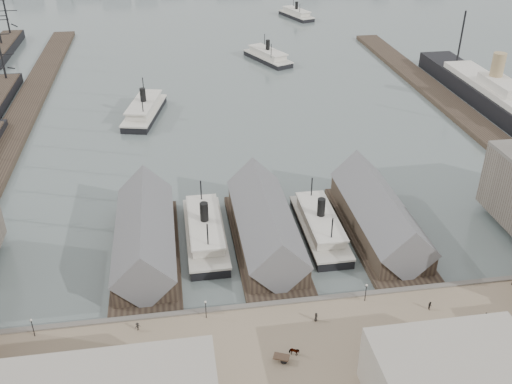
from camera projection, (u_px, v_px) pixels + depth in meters
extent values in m
plane|color=#505D5B|center=(280.00, 293.00, 112.66)|extent=(900.00, 900.00, 0.00)
cube|color=#7D6B54|center=(303.00, 366.00, 95.04)|extent=(180.00, 30.00, 2.00)
cube|color=#59544C|center=(285.00, 306.00, 107.64)|extent=(180.00, 1.20, 2.30)
cube|color=#2D231C|center=(21.00, 117.00, 188.67)|extent=(10.00, 220.00, 1.60)
cube|color=#2D231C|center=(449.00, 103.00, 199.82)|extent=(10.00, 180.00, 1.60)
cube|color=#2D231C|center=(147.00, 255.00, 122.55)|extent=(14.00, 42.00, 1.20)
cube|color=#2D231C|center=(146.00, 241.00, 121.85)|extent=(12.00, 36.00, 5.00)
cube|color=#59595B|center=(144.00, 231.00, 120.56)|extent=(12.60, 37.00, 12.60)
cube|color=#2D231C|center=(266.00, 244.00, 126.06)|extent=(14.00, 42.00, 1.20)
cube|color=#2D231C|center=(265.00, 230.00, 125.36)|extent=(12.00, 36.00, 5.00)
cube|color=#59595B|center=(265.00, 220.00, 124.07)|extent=(12.60, 37.00, 12.60)
cube|color=#2D231C|center=(378.00, 234.00, 129.57)|extent=(14.00, 42.00, 1.20)
cube|color=#2D231C|center=(378.00, 220.00, 128.87)|extent=(12.00, 36.00, 5.00)
cube|color=#59595B|center=(380.00, 210.00, 127.58)|extent=(12.60, 37.00, 12.60)
cube|color=gray|center=(454.00, 382.00, 84.48)|extent=(24.00, 16.00, 10.00)
cylinder|color=black|center=(33.00, 328.00, 98.70)|extent=(0.16, 0.16, 3.60)
sphere|color=beige|center=(31.00, 320.00, 97.75)|extent=(0.44, 0.44, 0.44)
cylinder|color=black|center=(206.00, 310.00, 102.75)|extent=(0.16, 0.16, 3.60)
sphere|color=beige|center=(205.00, 302.00, 101.80)|extent=(0.44, 0.44, 0.44)
cylinder|color=black|center=(366.00, 293.00, 106.80)|extent=(0.16, 0.16, 3.60)
sphere|color=beige|center=(367.00, 285.00, 105.85)|extent=(0.44, 0.44, 0.44)
cube|color=black|center=(205.00, 237.00, 128.06)|extent=(8.22, 28.77, 1.85)
cube|color=beige|center=(205.00, 232.00, 127.39)|extent=(8.63, 28.77, 0.51)
cube|color=beige|center=(205.00, 226.00, 126.67)|extent=(6.68, 20.55, 2.26)
cube|color=beige|center=(205.00, 221.00, 125.95)|extent=(7.19, 22.61, 0.41)
cylinder|color=black|center=(204.00, 212.00, 124.82)|extent=(1.85, 1.85, 4.62)
cylinder|color=black|center=(201.00, 192.00, 132.84)|extent=(0.31, 0.31, 6.17)
cylinder|color=black|center=(208.00, 237.00, 117.01)|extent=(0.31, 0.31, 6.17)
cube|color=black|center=(320.00, 231.00, 130.19)|extent=(7.90, 27.66, 1.78)
cube|color=beige|center=(320.00, 226.00, 129.55)|extent=(8.30, 27.66, 0.49)
cube|color=beige|center=(320.00, 221.00, 128.85)|extent=(6.42, 19.76, 2.17)
cube|color=beige|center=(321.00, 216.00, 128.16)|extent=(6.92, 21.73, 0.40)
cylinder|color=black|center=(321.00, 208.00, 127.08)|extent=(1.78, 1.78, 4.45)
cylinder|color=black|center=(312.00, 189.00, 134.79)|extent=(0.30, 0.30, 5.93)
cylinder|color=black|center=(332.00, 230.00, 119.57)|extent=(0.30, 0.30, 5.93)
cube|color=black|center=(145.00, 114.00, 190.94)|extent=(14.95, 30.57, 1.89)
cube|color=beige|center=(144.00, 110.00, 190.26)|extent=(15.36, 30.67, 0.53)
cube|color=beige|center=(144.00, 106.00, 189.53)|extent=(11.48, 22.03, 2.31)
cube|color=beige|center=(144.00, 102.00, 188.79)|extent=(12.48, 24.20, 0.42)
cylinder|color=black|center=(143.00, 95.00, 187.64)|extent=(1.89, 1.89, 4.73)
cylinder|color=black|center=(143.00, 86.00, 195.84)|extent=(0.32, 0.32, 6.31)
cylinder|color=black|center=(143.00, 106.00, 179.65)|extent=(0.32, 0.32, 6.31)
cube|color=black|center=(268.00, 59.00, 244.78)|extent=(17.90, 27.97, 1.74)
cube|color=beige|center=(268.00, 56.00, 244.15)|extent=(18.25, 28.13, 0.48)
cube|color=beige|center=(268.00, 53.00, 243.47)|extent=(13.48, 20.28, 2.13)
cube|color=beige|center=(268.00, 50.00, 242.79)|extent=(14.70, 22.25, 0.39)
cylinder|color=black|center=(268.00, 45.00, 241.73)|extent=(1.74, 1.74, 4.36)
cylinder|color=black|center=(264.00, 40.00, 249.29)|extent=(0.29, 0.29, 5.81)
cylinder|color=black|center=(271.00, 51.00, 234.36)|extent=(0.29, 0.29, 5.81)
cube|color=black|center=(296.00, 16.00, 313.86)|extent=(15.57, 26.73, 1.66)
cube|color=beige|center=(296.00, 14.00, 313.26)|extent=(15.91, 26.85, 0.46)
cube|color=beige|center=(296.00, 12.00, 312.62)|extent=(11.80, 19.33, 2.02)
cube|color=beige|center=(296.00, 9.00, 311.97)|extent=(12.85, 21.22, 0.37)
cylinder|color=black|center=(297.00, 6.00, 310.96)|extent=(1.66, 1.66, 4.14)
cylinder|color=black|center=(293.00, 3.00, 318.14)|extent=(0.28, 0.28, 5.52)
cylinder|color=black|center=(300.00, 9.00, 303.97)|extent=(0.28, 0.28, 5.52)
cube|color=black|center=(3.00, 49.00, 255.26)|extent=(9.34, 51.90, 3.74)
cube|color=#2D231C|center=(2.00, 44.00, 254.17)|extent=(8.82, 46.71, 0.62)
cube|color=black|center=(491.00, 98.00, 198.41)|extent=(12.85, 93.92, 5.93)
cube|color=beige|center=(493.00, 87.00, 196.44)|extent=(10.87, 54.37, 1.98)
cube|color=beige|center=(502.00, 85.00, 190.98)|extent=(7.91, 19.77, 2.97)
cylinder|color=tan|center=(498.00, 67.00, 192.99)|extent=(4.35, 4.35, 9.89)
imported|color=black|center=(66.00, 365.00, 92.76)|extent=(1.60, 1.44, 1.67)
cube|color=#3F2D21|center=(49.00, 366.00, 92.51)|extent=(2.69, 1.65, 0.25)
cylinder|color=black|center=(49.00, 371.00, 92.08)|extent=(1.10, 0.15, 1.10)
cylinder|color=black|center=(51.00, 364.00, 93.29)|extent=(1.10, 0.15, 1.10)
imported|color=black|center=(294.00, 352.00, 95.34)|extent=(2.04, 1.51, 1.57)
cube|color=#3F2D21|center=(281.00, 357.00, 94.08)|extent=(2.98, 2.40, 0.25)
cylinder|color=black|center=(284.00, 362.00, 93.74)|extent=(1.04, 0.51, 1.10)
cylinder|color=black|center=(279.00, 356.00, 94.77)|extent=(1.04, 0.51, 1.10)
imported|color=black|center=(410.00, 357.00, 94.42)|extent=(1.51, 1.67, 1.47)
cube|color=#3F2D21|center=(397.00, 360.00, 93.55)|extent=(2.85, 1.99, 0.25)
cylinder|color=black|center=(399.00, 365.00, 93.15)|extent=(1.09, 0.30, 1.10)
cylinder|color=black|center=(394.00, 359.00, 94.29)|extent=(1.09, 0.30, 1.10)
imported|color=black|center=(138.00, 327.00, 100.51)|extent=(1.18, 0.93, 1.61)
imported|color=black|center=(316.00, 317.00, 102.54)|extent=(0.98, 1.00, 1.74)
imported|color=black|center=(374.00, 337.00, 98.18)|extent=(0.81, 0.79, 1.80)
imported|color=black|center=(430.00, 305.00, 105.28)|extent=(0.70, 0.86, 1.66)
imported|color=black|center=(470.00, 340.00, 97.71)|extent=(1.22, 1.12, 1.65)
imported|color=black|center=(486.00, 316.00, 102.61)|extent=(0.85, 1.13, 1.78)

